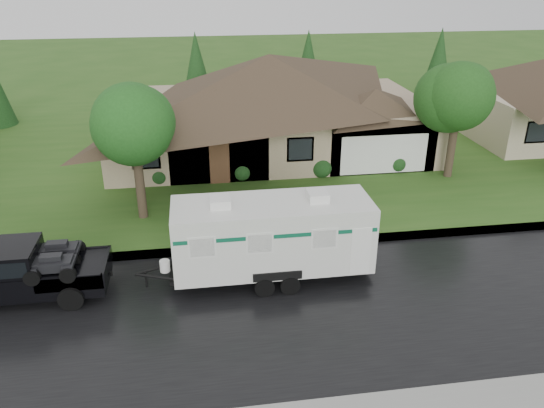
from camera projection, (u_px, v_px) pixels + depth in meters
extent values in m
plane|color=#2C551A|center=(269.00, 278.00, 19.27)|extent=(140.00, 140.00, 0.00)
cube|color=black|center=(278.00, 310.00, 17.46)|extent=(140.00, 8.00, 0.01)
cube|color=gray|center=(261.00, 246.00, 21.26)|extent=(140.00, 0.50, 0.15)
cube|color=#2C551A|center=(235.00, 146.00, 32.73)|extent=(140.00, 26.00, 0.15)
cube|color=#9A8768|center=(269.00, 125.00, 31.44)|extent=(18.00, 10.00, 3.00)
pyramid|color=#392C1F|center=(269.00, 54.00, 29.73)|extent=(19.44, 10.80, 2.60)
cube|color=#9A8768|center=(372.00, 138.00, 29.52)|extent=(5.76, 4.00, 2.70)
cylinder|color=#382B1E|center=(141.00, 190.00, 23.03)|extent=(0.40, 0.40, 2.52)
sphere|color=#256520|center=(134.00, 129.00, 21.88)|extent=(3.48, 3.48, 3.48)
cylinder|color=#382B1E|center=(451.00, 152.00, 27.48)|extent=(0.41, 0.41, 2.67)
sphere|color=#255C1D|center=(459.00, 96.00, 26.26)|extent=(3.69, 3.69, 3.69)
sphere|color=#143814|center=(159.00, 175.00, 26.79)|extent=(1.00, 1.00, 1.00)
sphere|color=#143814|center=(242.00, 171.00, 27.35)|extent=(1.00, 1.00, 1.00)
sphere|color=#143814|center=(321.00, 166.00, 27.91)|extent=(1.00, 1.00, 1.00)
sphere|color=#143814|center=(397.00, 162.00, 28.47)|extent=(1.00, 1.00, 1.00)
cube|color=black|center=(17.00, 278.00, 17.86)|extent=(5.92, 1.97, 0.85)
cube|color=black|center=(0.00, 259.00, 17.49)|extent=(2.37, 1.86, 0.89)
cube|color=black|center=(0.00, 258.00, 17.47)|extent=(2.17, 1.90, 0.54)
cube|color=black|center=(74.00, 268.00, 18.02)|extent=(2.17, 1.88, 0.06)
cylinder|color=black|center=(71.00, 298.00, 17.38)|extent=(0.83, 0.32, 0.83)
cylinder|color=black|center=(82.00, 267.00, 19.12)|extent=(0.83, 0.32, 0.83)
cube|color=silver|center=(272.00, 234.00, 18.61)|extent=(6.91, 2.37, 2.42)
cube|color=black|center=(272.00, 267.00, 19.17)|extent=(7.30, 1.18, 0.14)
cube|color=#0C5439|center=(272.00, 221.00, 18.39)|extent=(6.77, 2.39, 0.14)
cube|color=white|center=(220.00, 202.00, 17.80)|extent=(0.69, 0.79, 0.32)
cube|color=white|center=(318.00, 196.00, 18.25)|extent=(0.69, 0.79, 0.32)
cylinder|color=black|center=(264.00, 287.00, 18.09)|extent=(0.69, 0.24, 0.69)
cylinder|color=black|center=(256.00, 253.00, 20.18)|extent=(0.69, 0.24, 0.69)
cylinder|color=black|center=(290.00, 285.00, 18.21)|extent=(0.69, 0.24, 0.69)
cylinder|color=black|center=(279.00, 252.00, 20.30)|extent=(0.69, 0.24, 0.69)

